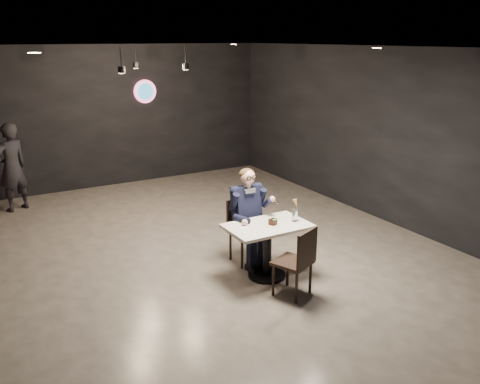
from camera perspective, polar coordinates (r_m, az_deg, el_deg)
floor at (r=7.64m, az=-4.10°, el=-7.29°), size 9.00×9.00×0.00m
wall_sign at (r=11.47m, az=-10.62°, el=11.04°), size 0.50×0.06×0.50m
pendant_lights at (r=8.82m, az=-10.41°, el=15.07°), size 1.40×1.20×0.36m
main_table at (r=6.91m, az=3.06°, el=-6.61°), size 1.10×0.70×0.75m
chair_far at (r=7.30m, az=0.73°, el=-4.51°), size 0.42×0.46×0.92m
chair_near at (r=6.43m, az=5.91°, el=-7.70°), size 0.57×0.59×0.92m
seated_man at (r=7.21m, az=0.74°, el=-2.58°), size 0.60×0.80×1.44m
dessert_plate at (r=6.73m, az=3.75°, el=-3.77°), size 0.20×0.20×0.01m
cake_slice at (r=6.73m, az=3.71°, el=-3.38°), size 0.12×0.11×0.07m
mint_leaf at (r=6.69m, az=3.94°, el=-3.11°), size 0.07×0.04×0.01m
sundae_glass at (r=6.90m, az=6.17°, el=-2.57°), size 0.08×0.08×0.18m
wafer_cone at (r=6.88m, az=6.29°, el=-1.29°), size 0.07×0.07×0.12m
passerby at (r=10.30m, az=-24.24°, el=2.54°), size 0.72×0.62×1.66m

